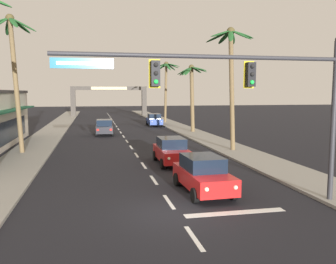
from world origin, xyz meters
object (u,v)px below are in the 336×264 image
(palm_right_farthest, at_px, (166,79))
(palm_left_second, at_px, (13,59))
(traffic_signal_mast, at_px, (251,87))
(sedan_oncoming_far, at_px, (104,127))
(palm_right_second, at_px, (231,65))
(sedan_third_in_queue, at_px, (172,151))
(palm_right_third, at_px, (192,86))
(sedan_lead_at_stop_bar, at_px, (203,174))
(sedan_parked_nearest_kerb, at_px, (154,120))
(town_gateway_arch, at_px, (109,97))

(palm_right_farthest, bearing_deg, palm_left_second, -123.34)
(palm_left_second, height_order, palm_right_farthest, palm_left_second)
(traffic_signal_mast, height_order, palm_left_second, palm_left_second)
(sedan_oncoming_far, xyz_separation_m, palm_right_second, (9.22, -13.14, 5.83))
(sedan_oncoming_far, bearing_deg, palm_right_farthest, 54.83)
(sedan_third_in_queue, xyz_separation_m, palm_right_third, (6.10, 17.14, 4.42))
(sedan_lead_at_stop_bar, height_order, sedan_third_in_queue, same)
(traffic_signal_mast, distance_m, sedan_parked_nearest_kerb, 35.74)
(sedan_third_in_queue, distance_m, palm_right_third, 18.73)
(traffic_signal_mast, relative_size, palm_left_second, 1.10)
(sedan_third_in_queue, xyz_separation_m, town_gateway_arch, (-1.85, 47.78, 2.94))
(sedan_parked_nearest_kerb, height_order, palm_right_third, palm_right_third)
(sedan_lead_at_stop_bar, xyz_separation_m, sedan_parked_nearest_kerb, (3.31, 32.93, 0.00))
(sedan_third_in_queue, height_order, palm_right_second, palm_right_second)
(sedan_third_in_queue, height_order, palm_right_farthest, palm_right_farthest)
(sedan_parked_nearest_kerb, height_order, town_gateway_arch, town_gateway_arch)
(sedan_lead_at_stop_bar, bearing_deg, traffic_signal_mast, -66.39)
(sedan_parked_nearest_kerb, relative_size, palm_left_second, 0.44)
(sedan_oncoming_far, bearing_deg, palm_left_second, -121.00)
(sedan_parked_nearest_kerb, distance_m, town_gateway_arch, 22.44)
(sedan_oncoming_far, bearing_deg, traffic_signal_mast, -79.49)
(sedan_oncoming_far, bearing_deg, town_gateway_arch, 86.43)
(sedan_oncoming_far, distance_m, palm_right_farthest, 17.69)
(traffic_signal_mast, distance_m, palm_right_farthest, 40.23)
(palm_right_farthest, bearing_deg, sedan_lead_at_stop_bar, -98.91)
(palm_right_second, relative_size, palm_right_third, 1.23)
(sedan_third_in_queue, relative_size, sedan_parked_nearest_kerb, 0.99)
(sedan_third_in_queue, xyz_separation_m, palm_right_second, (5.45, 3.78, 5.83))
(sedan_lead_at_stop_bar, relative_size, palm_left_second, 0.44)
(sedan_parked_nearest_kerb, height_order, palm_left_second, palm_left_second)
(traffic_signal_mast, xyz_separation_m, sedan_third_in_queue, (-1.10, 9.32, -3.92))
(sedan_oncoming_far, relative_size, sedan_parked_nearest_kerb, 1.00)
(sedan_lead_at_stop_bar, height_order, sedan_oncoming_far, same)
(sedan_third_in_queue, bearing_deg, sedan_parked_nearest_kerb, 82.81)
(palm_left_second, distance_m, palm_right_farthest, 29.69)
(palm_right_third, height_order, town_gateway_arch, palm_right_third)
(palm_left_second, relative_size, palm_right_farthest, 1.11)
(sedan_third_in_queue, distance_m, palm_right_farthest, 31.68)
(palm_right_third, bearing_deg, town_gateway_arch, 104.55)
(sedan_third_in_queue, relative_size, sedan_oncoming_far, 1.00)
(palm_right_third, distance_m, palm_right_farthest, 13.51)
(sedan_lead_at_stop_bar, distance_m, sedan_oncoming_far, 24.01)
(sedan_lead_at_stop_bar, distance_m, palm_right_third, 25.10)
(traffic_signal_mast, height_order, sedan_lead_at_stop_bar, traffic_signal_mast)
(sedan_lead_at_stop_bar, distance_m, palm_right_farthest, 38.27)
(sedan_lead_at_stop_bar, height_order, palm_right_farthest, palm_right_farthest)
(palm_right_second, height_order, town_gateway_arch, palm_right_second)
(traffic_signal_mast, distance_m, palm_right_second, 13.94)
(traffic_signal_mast, distance_m, sedan_third_in_queue, 10.17)
(palm_right_second, distance_m, palm_right_third, 13.45)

